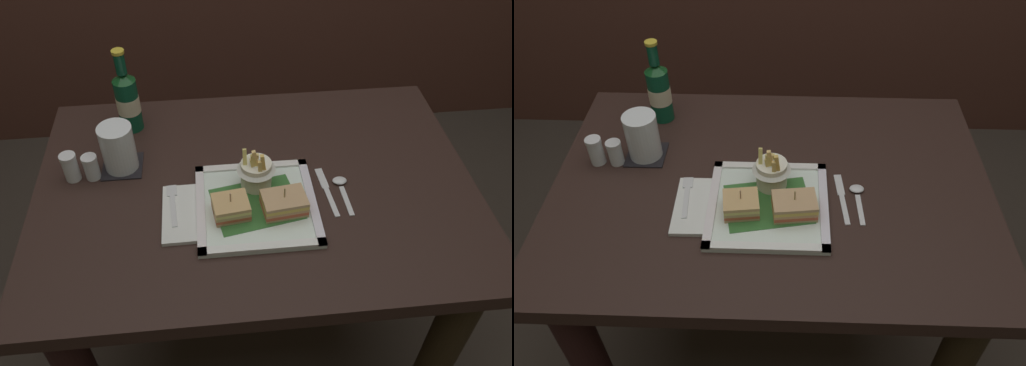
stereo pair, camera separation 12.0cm
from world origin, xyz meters
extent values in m
plane|color=#39302A|center=(0.00, 0.00, 0.00)|extent=(6.00, 6.00, 0.00)
cube|color=black|center=(0.00, 0.00, 0.72)|extent=(1.08, 0.76, 0.04)
cylinder|color=black|center=(0.45, -0.30, 0.35)|extent=(0.09, 0.09, 0.70)
cylinder|color=#331A18|center=(-0.45, 0.30, 0.35)|extent=(0.09, 0.09, 0.70)
cylinder|color=#2E2517|center=(0.45, 0.30, 0.35)|extent=(0.09, 0.09, 0.70)
cube|color=white|center=(-0.01, -0.08, 0.75)|extent=(0.28, 0.28, 0.01)
cube|color=#30672B|center=(-0.01, -0.08, 0.75)|extent=(0.22, 0.19, 0.00)
cube|color=white|center=(-0.01, -0.21, 0.76)|extent=(0.28, 0.02, 0.01)
cube|color=white|center=(-0.01, 0.05, 0.76)|extent=(0.28, 0.02, 0.01)
cube|color=white|center=(-0.14, -0.08, 0.76)|extent=(0.02, 0.28, 0.01)
cube|color=silver|center=(0.12, -0.08, 0.76)|extent=(0.02, 0.28, 0.01)
cube|color=tan|center=(-0.07, -0.10, 0.76)|extent=(0.09, 0.08, 0.01)
cube|color=#C95539|center=(-0.07, -0.10, 0.77)|extent=(0.09, 0.08, 0.01)
cube|color=tan|center=(-0.07, -0.10, 0.77)|extent=(0.09, 0.08, 0.01)
cube|color=#EAD57C|center=(-0.07, -0.10, 0.78)|extent=(0.09, 0.08, 0.01)
cube|color=tan|center=(-0.07, -0.10, 0.79)|extent=(0.09, 0.08, 0.01)
cylinder|color=tan|center=(-0.07, -0.10, 0.79)|extent=(0.00, 0.00, 0.07)
cube|color=tan|center=(0.05, -0.10, 0.76)|extent=(0.11, 0.08, 0.01)
cube|color=#C35438|center=(0.05, -0.10, 0.77)|extent=(0.11, 0.08, 0.01)
cube|color=tan|center=(0.05, -0.10, 0.77)|extent=(0.11, 0.08, 0.01)
cube|color=#DDBA54|center=(0.05, -0.10, 0.78)|extent=(0.11, 0.08, 0.01)
cube|color=tan|center=(0.05, -0.10, 0.79)|extent=(0.11, 0.08, 0.01)
cylinder|color=tan|center=(0.05, -0.10, 0.79)|extent=(0.00, 0.00, 0.07)
cylinder|color=white|center=(0.00, -0.01, 0.79)|extent=(0.07, 0.07, 0.07)
cone|color=silver|center=(0.00, -0.01, 0.82)|extent=(0.09, 0.09, 0.03)
cube|color=#E6B856|center=(0.01, -0.04, 0.83)|extent=(0.02, 0.01, 0.08)
cube|color=#E6D670|center=(-0.03, -0.01, 0.83)|extent=(0.01, 0.03, 0.07)
cube|color=#D7BA5A|center=(0.00, -0.03, 0.82)|extent=(0.03, 0.02, 0.06)
cube|color=#E7C36F|center=(0.01, -0.04, 0.82)|extent=(0.01, 0.01, 0.06)
cube|color=#D7BA5D|center=(-0.01, -0.03, 0.82)|extent=(0.02, 0.01, 0.05)
cube|color=#F1C373|center=(0.00, -0.02, 0.83)|extent=(0.02, 0.01, 0.08)
cube|color=#D7BA60|center=(0.00, -0.01, 0.82)|extent=(0.01, 0.01, 0.05)
cylinder|color=#0D462D|center=(-0.32, 0.26, 0.82)|extent=(0.06, 0.06, 0.15)
cone|color=#13461E|center=(-0.32, 0.26, 0.90)|extent=(0.06, 0.06, 0.02)
cylinder|color=#0C432C|center=(-0.32, 0.26, 0.94)|extent=(0.03, 0.03, 0.06)
cylinder|color=gold|center=(-0.32, 0.26, 0.98)|extent=(0.03, 0.03, 0.01)
cylinder|color=beige|center=(-0.32, 0.26, 0.82)|extent=(0.06, 0.06, 0.05)
cube|color=black|center=(-0.33, 0.10, 0.74)|extent=(0.10, 0.10, 0.00)
cylinder|color=silver|center=(-0.33, 0.10, 0.81)|extent=(0.08, 0.08, 0.12)
cylinder|color=silver|center=(-0.33, 0.10, 0.77)|extent=(0.08, 0.08, 0.04)
cube|color=silver|center=(-0.18, -0.09, 0.75)|extent=(0.09, 0.18, 0.01)
cube|color=silver|center=(-0.20, -0.08, 0.75)|extent=(0.02, 0.10, 0.00)
cube|color=silver|center=(-0.20, -0.02, 0.75)|extent=(0.03, 0.04, 0.00)
cube|color=silver|center=(0.17, -0.08, 0.74)|extent=(0.02, 0.10, 0.00)
cube|color=silver|center=(0.17, 0.00, 0.74)|extent=(0.02, 0.07, 0.00)
cube|color=silver|center=(0.21, -0.08, 0.74)|extent=(0.02, 0.10, 0.00)
ellipsoid|color=silver|center=(0.21, -0.02, 0.75)|extent=(0.03, 0.03, 0.01)
cylinder|color=silver|center=(-0.45, 0.06, 0.78)|extent=(0.04, 0.04, 0.07)
cylinder|color=white|center=(-0.45, 0.06, 0.76)|extent=(0.03, 0.03, 0.04)
cylinder|color=silver|center=(-0.45, 0.06, 0.81)|extent=(0.04, 0.04, 0.01)
cylinder|color=silver|center=(-0.40, 0.06, 0.77)|extent=(0.04, 0.04, 0.06)
cylinder|color=#3A2F21|center=(-0.40, 0.06, 0.76)|extent=(0.03, 0.03, 0.03)
cylinder|color=silver|center=(-0.40, 0.06, 0.80)|extent=(0.04, 0.04, 0.01)
camera|label=1|loc=(-0.09, -0.90, 1.62)|focal=35.97mm
camera|label=2|loc=(0.03, -0.91, 1.62)|focal=35.97mm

